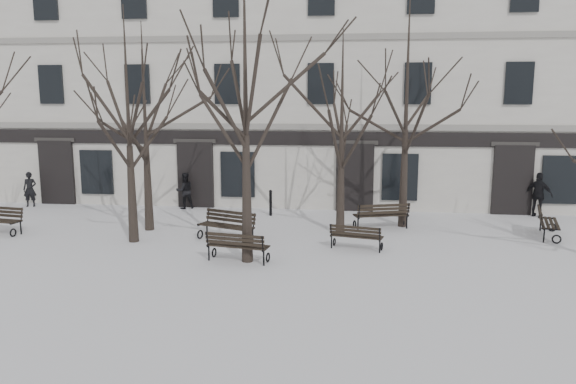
% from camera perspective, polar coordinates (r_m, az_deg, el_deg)
% --- Properties ---
extents(ground, '(100.00, 100.00, 0.00)m').
position_cam_1_polar(ground, '(17.08, -5.26, -6.92)').
color(ground, silver).
rests_on(ground, ground).
extents(building, '(40.40, 10.20, 11.40)m').
position_cam_1_polar(building, '(29.18, -0.03, 10.94)').
color(building, silver).
rests_on(building, ground).
extents(tree_1, '(5.43, 5.43, 7.76)m').
position_cam_1_polar(tree_1, '(19.25, -16.01, 9.26)').
color(tree_1, black).
rests_on(tree_1, ground).
extents(tree_2, '(6.27, 6.27, 8.95)m').
position_cam_1_polar(tree_2, '(16.25, -4.38, 12.22)').
color(tree_2, black).
rests_on(tree_2, ground).
extents(tree_4, '(5.23, 5.23, 7.47)m').
position_cam_1_polar(tree_4, '(20.89, -14.39, 8.83)').
color(tree_4, black).
rests_on(tree_4, ground).
extents(tree_5, '(5.02, 5.02, 7.17)m').
position_cam_1_polar(tree_5, '(19.70, 5.51, 8.50)').
color(tree_5, black).
rests_on(tree_5, ground).
extents(tree_6, '(6.11, 6.11, 8.72)m').
position_cam_1_polar(tree_6, '(21.27, 12.02, 11.04)').
color(tree_6, black).
rests_on(tree_6, ground).
extents(bench_1, '(1.93, 1.00, 0.93)m').
position_cam_1_polar(bench_1, '(16.78, -5.18, -5.43)').
color(bench_1, black).
rests_on(bench_1, ground).
extents(bench_2, '(1.75, 0.98, 0.84)m').
position_cam_1_polar(bench_2, '(18.17, 6.94, -4.45)').
color(bench_2, black).
rests_on(bench_2, ground).
extents(bench_3, '(2.10, 1.40, 1.01)m').
position_cam_1_polar(bench_3, '(19.28, -6.21, -3.33)').
color(bench_3, black).
rests_on(bench_3, ground).
extents(bench_4, '(2.11, 1.29, 1.01)m').
position_cam_1_polar(bench_4, '(21.09, 9.49, -2.28)').
color(bench_4, black).
rests_on(bench_4, ground).
extents(bench_5, '(1.15, 2.04, 0.98)m').
position_cam_1_polar(bench_5, '(21.67, 24.80, -2.77)').
color(bench_5, black).
rests_on(bench_5, ground).
extents(bollard_a, '(0.14, 0.14, 1.08)m').
position_cam_1_polar(bollard_a, '(23.16, -1.78, -1.01)').
color(bollard_a, black).
rests_on(bollard_a, ground).
extents(bollard_b, '(0.15, 0.15, 1.14)m').
position_cam_1_polar(bollard_b, '(23.04, 11.56, -1.17)').
color(bollard_b, black).
rests_on(bollard_b, ground).
extents(pedestrian_a, '(0.65, 0.51, 1.56)m').
position_cam_1_polar(pedestrian_a, '(27.71, -24.63, -1.34)').
color(pedestrian_a, black).
rests_on(pedestrian_a, ground).
extents(pedestrian_b, '(0.97, 0.92, 1.59)m').
position_cam_1_polar(pedestrian_b, '(25.13, -10.39, -1.66)').
color(pedestrian_b, black).
rests_on(pedestrian_b, ground).
extents(pedestrian_c, '(1.14, 0.96, 1.82)m').
position_cam_1_polar(pedestrian_c, '(25.23, 23.98, -2.30)').
color(pedestrian_c, black).
rests_on(pedestrian_c, ground).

